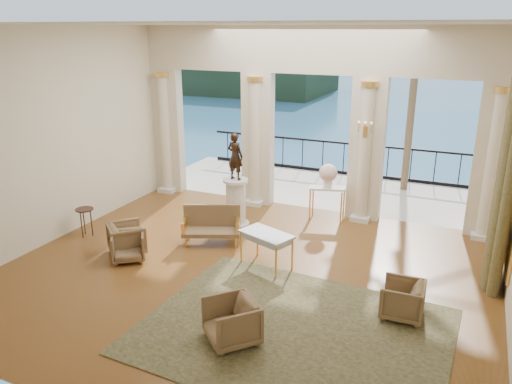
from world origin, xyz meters
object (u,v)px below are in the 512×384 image
at_px(game_table, 266,237).
at_px(console_table, 327,193).
at_px(armchair_d, 127,237).
at_px(pedestal, 236,204).
at_px(armchair_a, 128,245).
at_px(armchair_c, 402,298).
at_px(side_table, 85,213).
at_px(statue, 235,156).
at_px(armchair_b, 232,320).
at_px(settee, 212,225).

relative_size(game_table, console_table, 1.24).
height_order(armchair_d, pedestal, pedestal).
relative_size(armchair_a, console_table, 0.70).
xyz_separation_m(armchair_c, game_table, (-2.68, 0.76, 0.29)).
relative_size(armchair_c, console_table, 0.72).
xyz_separation_m(pedestal, console_table, (1.83, 1.25, 0.13)).
bearing_deg(side_table, armchair_a, -20.49).
distance_m(armchair_c, statue, 4.97).
bearing_deg(armchair_d, statue, -80.06).
height_order(armchair_a, game_table, game_table).
xyz_separation_m(armchair_b, console_table, (-0.11, 5.36, 0.31)).
relative_size(statue, console_table, 1.17).
distance_m(armchair_c, armchair_d, 5.53).
xyz_separation_m(armchair_c, side_table, (-6.94, 0.51, 0.22)).
distance_m(pedestal, console_table, 2.22).
bearing_deg(pedestal, armchair_d, -121.53).
bearing_deg(console_table, armchair_d, -148.80).
bearing_deg(pedestal, statue, 0.00).
relative_size(armchair_a, game_table, 0.56).
bearing_deg(pedestal, settee, -93.52).
bearing_deg(game_table, armchair_c, 4.52).
relative_size(armchair_d, statue, 0.66).
relative_size(statue, side_table, 1.68).
xyz_separation_m(armchair_d, pedestal, (1.38, 2.26, 0.19)).
relative_size(armchair_a, armchair_b, 0.88).
relative_size(settee, console_table, 1.44).
height_order(armchair_d, console_table, console_table).
xyz_separation_m(statue, side_table, (-2.80, -1.89, -1.13)).
height_order(armchair_a, statue, statue).
height_order(armchair_b, armchair_c, armchair_b).
height_order(armchair_b, armchair_d, armchair_b).
xyz_separation_m(armchair_a, pedestal, (1.17, 2.50, 0.23)).
xyz_separation_m(armchair_a, console_table, (3.00, 3.74, 0.36)).
bearing_deg(side_table, pedestal, 33.98).
height_order(armchair_a, armchair_c, armchair_c).
relative_size(settee, pedestal, 1.17).
height_order(settee, side_table, settee).
xyz_separation_m(armchair_a, armchair_d, (-0.21, 0.24, 0.03)).
bearing_deg(pedestal, game_table, -48.33).
bearing_deg(side_table, settee, 16.87).
height_order(armchair_d, side_table, armchair_d).
distance_m(armchair_a, pedestal, 2.77).
relative_size(armchair_d, settee, 0.53).
bearing_deg(game_table, armchair_a, -141.65).
bearing_deg(statue, armchair_d, 67.60).
bearing_deg(side_table, armchair_c, -4.22).
bearing_deg(armchair_a, settee, 15.99).
height_order(armchair_b, settee, settee).
distance_m(game_table, statue, 2.44).
bearing_deg(settee, game_table, -44.23).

